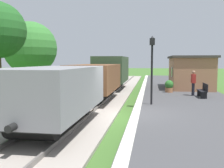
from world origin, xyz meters
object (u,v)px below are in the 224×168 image
at_px(station_hut, 190,72).
at_px(lamp_post_near, 152,57).
at_px(potted_planter, 169,86).
at_px(bench_near_hut, 203,90).
at_px(freight_train, 97,78).
at_px(tree_trackside_far, 30,48).
at_px(person_waiting, 193,82).

bearing_deg(station_hut, lamp_post_near, -110.51).
bearing_deg(potted_planter, station_hut, 59.08).
relative_size(bench_near_hut, potted_planter, 1.64).
relative_size(freight_train, tree_trackside_far, 3.15).
relative_size(station_hut, bench_near_hut, 3.87).
distance_m(freight_train, station_hut, 9.48).
bearing_deg(station_hut, person_waiting, -95.67).
height_order(freight_train, lamp_post_near, lamp_post_near).
relative_size(freight_train, bench_near_hut, 12.93).
xyz_separation_m(station_hut, person_waiting, (-0.48, -4.87, -0.47)).
height_order(freight_train, tree_trackside_far, tree_trackside_far).
relative_size(freight_train, lamp_post_near, 5.24).
bearing_deg(bench_near_hut, person_waiting, 121.67).
bearing_deg(potted_planter, bench_near_hut, -50.08).
bearing_deg(freight_train, potted_planter, 34.42).
relative_size(station_hut, person_waiting, 3.39).
bearing_deg(person_waiting, freight_train, 8.60).
bearing_deg(lamp_post_near, potted_planter, 76.51).
distance_m(station_hut, person_waiting, 4.91).
height_order(lamp_post_near, tree_trackside_far, tree_trackside_far).
height_order(station_hut, lamp_post_near, lamp_post_near).
relative_size(person_waiting, tree_trackside_far, 0.28).
distance_m(bench_near_hut, potted_planter, 3.10).
xyz_separation_m(freight_train, potted_planter, (4.82, 3.31, -0.78)).
xyz_separation_m(station_hut, lamp_post_near, (-3.30, -8.82, 1.15)).
height_order(bench_near_hut, person_waiting, person_waiting).
distance_m(person_waiting, lamp_post_near, 5.11).
xyz_separation_m(person_waiting, lamp_post_near, (-2.82, -3.95, 1.62)).
bearing_deg(freight_train, person_waiting, 15.38).
bearing_deg(freight_train, station_hut, 44.16).
distance_m(freight_train, bench_near_hut, 6.92).
distance_m(freight_train, lamp_post_near, 4.34).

